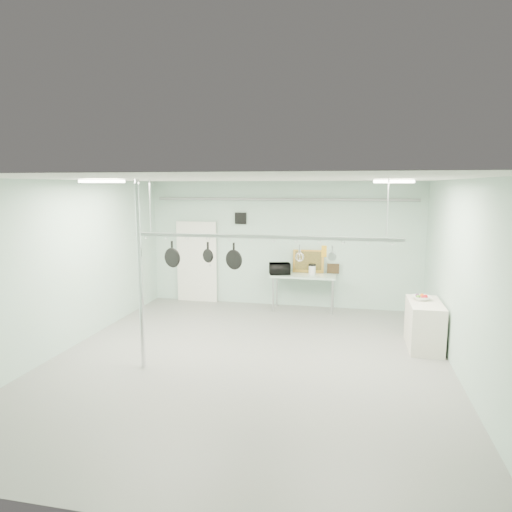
% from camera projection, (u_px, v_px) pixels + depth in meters
% --- Properties ---
extents(floor, '(8.00, 8.00, 0.00)m').
position_uv_depth(floor, '(248.00, 362.00, 8.09)').
color(floor, gray).
rests_on(floor, ground).
extents(ceiling, '(7.00, 8.00, 0.02)m').
position_uv_depth(ceiling, '(247.00, 180.00, 7.60)').
color(ceiling, silver).
rests_on(ceiling, back_wall).
extents(back_wall, '(7.00, 0.02, 3.20)m').
position_uv_depth(back_wall, '(283.00, 244.00, 11.70)').
color(back_wall, '#A9CBC0').
rests_on(back_wall, floor).
extents(right_wall, '(0.02, 8.00, 3.20)m').
position_uv_depth(right_wall, '(465.00, 282.00, 7.13)').
color(right_wall, '#A9CBC0').
rests_on(right_wall, floor).
extents(door, '(1.10, 0.10, 2.20)m').
position_uv_depth(door, '(197.00, 263.00, 12.21)').
color(door, silver).
rests_on(door, floor).
extents(wall_vent, '(0.30, 0.04, 0.30)m').
position_uv_depth(wall_vent, '(241.00, 218.00, 11.81)').
color(wall_vent, black).
rests_on(wall_vent, back_wall).
extents(conduit_pipe, '(6.60, 0.07, 0.07)m').
position_uv_depth(conduit_pipe, '(282.00, 199.00, 11.44)').
color(conduit_pipe, gray).
rests_on(conduit_pipe, back_wall).
extents(chrome_pole, '(0.08, 0.08, 3.20)m').
position_uv_depth(chrome_pole, '(140.00, 276.00, 7.61)').
color(chrome_pole, silver).
rests_on(chrome_pole, floor).
extents(prep_table, '(1.60, 0.70, 0.91)m').
position_uv_depth(prep_table, '(304.00, 277.00, 11.32)').
color(prep_table, '#B3D2BF').
rests_on(prep_table, floor).
extents(side_cabinet, '(0.60, 1.20, 0.90)m').
position_uv_depth(side_cabinet, '(424.00, 325.00, 8.73)').
color(side_cabinet, beige).
rests_on(side_cabinet, floor).
extents(pot_rack, '(4.80, 0.06, 1.00)m').
position_uv_depth(pot_rack, '(262.00, 235.00, 8.00)').
color(pot_rack, '#B7B7BC').
rests_on(pot_rack, ceiling).
extents(light_panel_left, '(0.65, 0.30, 0.05)m').
position_uv_depth(light_panel_left, '(102.00, 181.00, 7.28)').
color(light_panel_left, white).
rests_on(light_panel_left, ceiling).
extents(light_panel_right, '(0.65, 0.30, 0.05)m').
position_uv_depth(light_panel_right, '(394.00, 181.00, 7.69)').
color(light_panel_right, white).
rests_on(light_panel_right, ceiling).
extents(microwave, '(0.58, 0.47, 0.28)m').
position_uv_depth(microwave, '(280.00, 269.00, 11.33)').
color(microwave, black).
rests_on(microwave, prep_table).
extents(coffee_canister, '(0.22, 0.22, 0.23)m').
position_uv_depth(coffee_canister, '(312.00, 270.00, 11.28)').
color(coffee_canister, silver).
rests_on(coffee_canister, prep_table).
extents(painting_large, '(0.78, 0.15, 0.58)m').
position_uv_depth(painting_large, '(308.00, 261.00, 11.54)').
color(painting_large, gold).
rests_on(painting_large, prep_table).
extents(painting_small, '(0.30, 0.09, 0.25)m').
position_uv_depth(painting_small, '(333.00, 269.00, 11.43)').
color(painting_small, '#2F2110').
rests_on(painting_small, prep_table).
extents(fruit_bowl, '(0.40, 0.40, 0.08)m').
position_uv_depth(fruit_bowl, '(421.00, 298.00, 8.82)').
color(fruit_bowl, white).
rests_on(fruit_bowl, side_cabinet).
extents(skillet_left, '(0.36, 0.18, 0.49)m').
position_uv_depth(skillet_left, '(172.00, 254.00, 8.40)').
color(skillet_left, black).
rests_on(skillet_left, pot_rack).
extents(skillet_mid, '(0.25, 0.17, 0.35)m').
position_uv_depth(skillet_mid, '(208.00, 252.00, 8.25)').
color(skillet_mid, black).
rests_on(skillet_mid, pot_rack).
extents(skillet_right, '(0.35, 0.19, 0.48)m').
position_uv_depth(skillet_right, '(234.00, 256.00, 8.16)').
color(skillet_right, black).
rests_on(skillet_right, pot_rack).
extents(whisk, '(0.18, 0.18, 0.28)m').
position_uv_depth(whisk, '(300.00, 252.00, 7.90)').
color(whisk, silver).
rests_on(whisk, pot_rack).
extents(grater, '(0.09, 0.04, 0.22)m').
position_uv_depth(grater, '(324.00, 251.00, 7.81)').
color(grater, gold).
rests_on(grater, pot_rack).
extents(saucepan, '(0.17, 0.13, 0.28)m').
position_uv_depth(saucepan, '(332.00, 253.00, 7.79)').
color(saucepan, silver).
rests_on(saucepan, pot_rack).
extents(fruit_cluster, '(0.24, 0.24, 0.09)m').
position_uv_depth(fruit_cluster, '(421.00, 296.00, 8.81)').
color(fruit_cluster, '#B11016').
rests_on(fruit_cluster, fruit_bowl).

